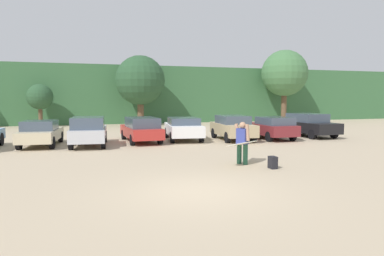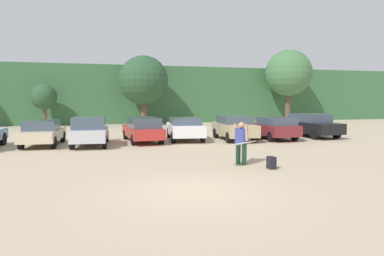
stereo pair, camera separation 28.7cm
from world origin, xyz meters
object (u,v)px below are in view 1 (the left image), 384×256
at_px(parked_car_silver, 89,131).
at_px(person_adult, 242,140).
at_px(surfboard_cream, 242,143).
at_px(parked_car_white, 183,128).
at_px(parked_car_black, 308,124).
at_px(parked_car_champagne, 41,133).
at_px(parked_car_maroon, 271,127).
at_px(parked_car_tan, 233,127).
at_px(backpack_dropped, 273,162).
at_px(parked_car_red, 141,129).

bearing_deg(parked_car_silver, person_adult, -137.26).
relative_size(person_adult, surfboard_cream, 0.78).
relative_size(parked_car_white, parked_car_black, 0.98).
height_order(parked_car_champagne, parked_car_silver, parked_car_silver).
xyz_separation_m(parked_car_maroon, surfboard_cream, (-5.42, -7.45, 0.08)).
bearing_deg(parked_car_tan, backpack_dropped, 169.64).
relative_size(parked_car_silver, parked_car_black, 0.94).
distance_m(parked_car_champagne, parked_car_black, 16.71).
xyz_separation_m(parked_car_black, surfboard_cream, (-8.60, -8.09, 0.02)).
relative_size(parked_car_white, parked_car_maroon, 1.06).
bearing_deg(parked_car_black, surfboard_cream, 130.05).
height_order(parked_car_red, surfboard_cream, parked_car_red).
relative_size(parked_car_maroon, backpack_dropped, 9.36).
height_order(parked_car_white, backpack_dropped, parked_car_white).
bearing_deg(backpack_dropped, surfboard_cream, 127.81).
xyz_separation_m(parked_car_champagne, parked_car_white, (8.08, 0.39, 0.04)).
distance_m(parked_car_champagne, backpack_dropped, 12.71).
xyz_separation_m(person_adult, surfboard_cream, (-0.06, -0.14, -0.10)).
bearing_deg(surfboard_cream, parked_car_tan, -144.19).
distance_m(parked_car_silver, parked_car_white, 5.73).
bearing_deg(parked_car_white, parked_car_tan, -99.88).
xyz_separation_m(parked_car_red, parked_car_white, (2.63, 0.22, -0.02)).
xyz_separation_m(parked_car_silver, parked_car_red, (2.97, 0.97, -0.06)).
relative_size(parked_car_maroon, surfboard_cream, 1.98).
bearing_deg(parked_car_champagne, parked_car_red, -83.46).
bearing_deg(backpack_dropped, parked_car_white, 94.79).
distance_m(person_adult, surfboard_cream, 0.18).
bearing_deg(surfboard_cream, parked_car_black, -170.22).
height_order(parked_car_tan, surfboard_cream, parked_car_tan).
relative_size(parked_car_silver, parked_car_white, 0.96).
bearing_deg(person_adult, parked_car_maroon, -158.17).
xyz_separation_m(parked_car_tan, backpack_dropped, (-2.12, -8.61, -0.58)).
distance_m(parked_car_white, parked_car_tan, 3.04).
distance_m(parked_car_silver, parked_car_maroon, 11.06).
relative_size(parked_car_silver, person_adult, 2.60).
distance_m(parked_car_champagne, person_adult, 11.41).
height_order(parked_car_silver, surfboard_cream, parked_car_silver).
distance_m(parked_car_tan, parked_car_black, 5.73).
height_order(parked_car_silver, parked_car_red, parked_car_silver).
distance_m(parked_car_red, backpack_dropped, 9.89).
relative_size(parked_car_red, parked_car_white, 1.04).
bearing_deg(parked_car_maroon, backpack_dropped, 151.26).
bearing_deg(person_adult, parked_car_champagne, -76.16).
height_order(parked_car_red, person_adult, person_adult).
height_order(parked_car_black, person_adult, person_adult).
bearing_deg(parked_car_maroon, parked_car_white, 79.32).
xyz_separation_m(parked_car_silver, person_adult, (5.70, -7.17, 0.10)).
bearing_deg(parked_car_maroon, surfboard_cream, 144.13).
height_order(parked_car_white, parked_car_black, parked_car_black).
bearing_deg(parked_car_maroon, parked_car_black, -78.40).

